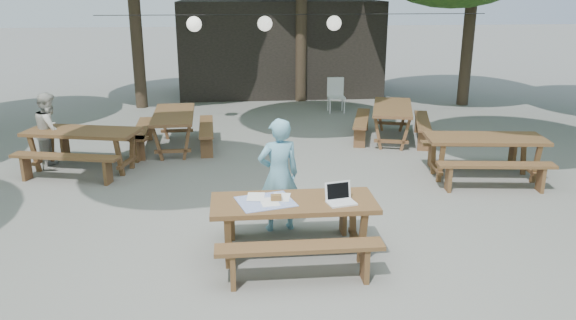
% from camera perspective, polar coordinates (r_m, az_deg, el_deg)
% --- Properties ---
extents(ground, '(80.00, 80.00, 0.00)m').
position_cam_1_polar(ground, '(7.89, 1.87, -6.93)').
color(ground, slate).
rests_on(ground, ground).
extents(pavilion, '(6.00, 3.00, 2.80)m').
position_cam_1_polar(pavilion, '(17.79, -0.89, 11.42)').
color(pavilion, black).
rests_on(pavilion, ground).
extents(main_picnic_table, '(2.00, 1.58, 0.75)m').
position_cam_1_polar(main_picnic_table, '(6.94, 0.57, -6.95)').
color(main_picnic_table, brown).
rests_on(main_picnic_table, ground).
extents(picnic_table_nw, '(2.22, 1.99, 0.75)m').
position_cam_1_polar(picnic_table_nw, '(10.84, -20.02, 1.01)').
color(picnic_table_nw, brown).
rests_on(picnic_table_nw, ground).
extents(picnic_table_ne, '(2.08, 1.80, 0.75)m').
position_cam_1_polar(picnic_table_ne, '(10.32, 19.23, 0.30)').
color(picnic_table_ne, brown).
rests_on(picnic_table_ne, ground).
extents(picnic_table_far_w, '(1.65, 2.03, 0.75)m').
position_cam_1_polar(picnic_table_far_w, '(11.77, -11.46, 2.96)').
color(picnic_table_far_w, brown).
rests_on(picnic_table_far_w, ground).
extents(picnic_table_far_e, '(2.03, 2.26, 0.75)m').
position_cam_1_polar(picnic_table_far_e, '(12.41, 10.50, 3.77)').
color(picnic_table_far_e, brown).
rests_on(picnic_table_far_e, ground).
extents(woman, '(0.64, 0.48, 1.58)m').
position_cam_1_polar(woman, '(7.58, -0.95, -1.55)').
color(woman, '#6FAFCA').
rests_on(woman, ground).
extents(second_person, '(0.61, 0.74, 1.39)m').
position_cam_1_polar(second_person, '(11.20, -22.99, 2.81)').
color(second_person, beige).
rests_on(second_person, ground).
extents(plastic_chair, '(0.45, 0.45, 0.90)m').
position_cam_1_polar(plastic_chair, '(15.03, 4.91, 5.84)').
color(plastic_chair, silver).
rests_on(plastic_chair, ground).
extents(laptop, '(0.38, 0.33, 0.24)m').
position_cam_1_polar(laptop, '(6.77, 5.28, -3.80)').
color(laptop, white).
rests_on(laptop, main_picnic_table).
extents(tabletop_clutter, '(0.77, 0.70, 0.08)m').
position_cam_1_polar(tabletop_clutter, '(6.78, -2.07, -4.13)').
color(tabletop_clutter, '#3755BD').
rests_on(tabletop_clutter, main_picnic_table).
extents(paper_lanterns, '(9.00, 0.34, 0.38)m').
position_cam_1_polar(paper_lanterns, '(13.18, -2.30, 13.70)').
color(paper_lanterns, black).
rests_on(paper_lanterns, ground).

